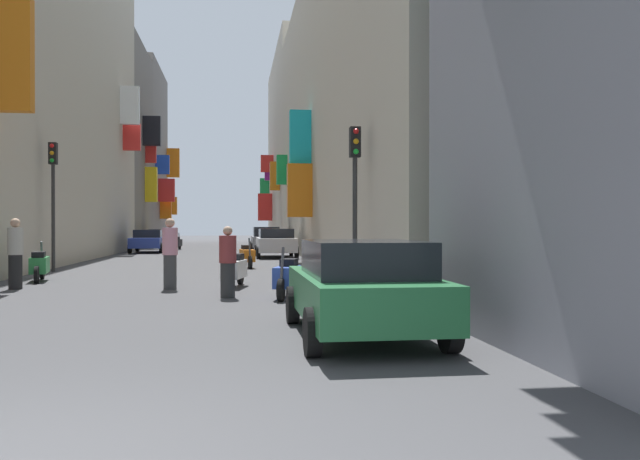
{
  "coord_description": "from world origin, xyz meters",
  "views": [
    {
      "loc": [
        1.65,
        -3.96,
        1.58
      ],
      "look_at": [
        6.26,
        30.11,
        1.35
      ],
      "focal_mm": 35.25,
      "sensor_mm": 36.0,
      "label": 1
    }
  ],
  "objects_px": {
    "parked_car_silver": "(276,242)",
    "traffic_light_near_corner": "(53,184)",
    "scooter_green": "(39,265)",
    "scooter_white": "(234,269)",
    "pedestrian_near_left": "(228,262)",
    "pedestrian_mid_street": "(15,254)",
    "parked_car_yellow": "(160,238)",
    "scooter_orange": "(247,256)",
    "scooter_blue": "(287,277)",
    "parked_car_green": "(362,286)",
    "pedestrian_crossing": "(170,254)",
    "traffic_light_far_corner": "(355,178)",
    "parked_car_grey": "(266,239)",
    "parked_car_blue": "(149,240)",
    "scooter_black": "(177,243)"
  },
  "relations": [
    {
      "from": "scooter_orange",
      "to": "pedestrian_mid_street",
      "type": "xyz_separation_m",
      "value": [
        -5.88,
        -7.26,
        0.42
      ]
    },
    {
      "from": "parked_car_green",
      "to": "scooter_orange",
      "type": "distance_m",
      "value": 15.09
    },
    {
      "from": "scooter_green",
      "to": "traffic_light_near_corner",
      "type": "height_order",
      "value": "traffic_light_near_corner"
    },
    {
      "from": "parked_car_silver",
      "to": "traffic_light_near_corner",
      "type": "xyz_separation_m",
      "value": [
        -8.24,
        -8.87,
        2.25
      ]
    },
    {
      "from": "scooter_orange",
      "to": "traffic_light_near_corner",
      "type": "distance_m",
      "value": 7.22
    },
    {
      "from": "scooter_white",
      "to": "traffic_light_near_corner",
      "type": "xyz_separation_m",
      "value": [
        -6.2,
        6.37,
        2.56
      ]
    },
    {
      "from": "parked_car_yellow",
      "to": "pedestrian_near_left",
      "type": "height_order",
      "value": "pedestrian_near_left"
    },
    {
      "from": "scooter_blue",
      "to": "pedestrian_near_left",
      "type": "relative_size",
      "value": 1.13
    },
    {
      "from": "scooter_green",
      "to": "pedestrian_mid_street",
      "type": "xyz_separation_m",
      "value": [
        0.08,
        -2.23,
        0.42
      ]
    },
    {
      "from": "pedestrian_near_left",
      "to": "traffic_light_far_corner",
      "type": "distance_m",
      "value": 3.97
    },
    {
      "from": "pedestrian_mid_street",
      "to": "traffic_light_near_corner",
      "type": "distance_m",
      "value": 6.56
    },
    {
      "from": "parked_car_yellow",
      "to": "scooter_black",
      "type": "height_order",
      "value": "parked_car_yellow"
    },
    {
      "from": "pedestrian_mid_street",
      "to": "traffic_light_far_corner",
      "type": "distance_m",
      "value": 8.67
    },
    {
      "from": "scooter_white",
      "to": "scooter_blue",
      "type": "distance_m",
      "value": 2.84
    },
    {
      "from": "scooter_white",
      "to": "pedestrian_mid_street",
      "type": "distance_m",
      "value": 5.43
    },
    {
      "from": "parked_car_grey",
      "to": "traffic_light_near_corner",
      "type": "bearing_deg",
      "value": -116.5
    },
    {
      "from": "scooter_blue",
      "to": "pedestrian_near_left",
      "type": "height_order",
      "value": "pedestrian_near_left"
    },
    {
      "from": "scooter_white",
      "to": "traffic_light_far_corner",
      "type": "height_order",
      "value": "traffic_light_far_corner"
    },
    {
      "from": "parked_car_blue",
      "to": "traffic_light_far_corner",
      "type": "bearing_deg",
      "value": -70.74
    },
    {
      "from": "parked_car_yellow",
      "to": "parked_car_green",
      "type": "relative_size",
      "value": 1.08
    },
    {
      "from": "pedestrian_crossing",
      "to": "traffic_light_near_corner",
      "type": "bearing_deg",
      "value": 124.54
    },
    {
      "from": "scooter_green",
      "to": "scooter_white",
      "type": "distance_m",
      "value": 6.01
    },
    {
      "from": "parked_car_blue",
      "to": "parked_car_silver",
      "type": "bearing_deg",
      "value": -44.26
    },
    {
      "from": "parked_car_green",
      "to": "parked_car_grey",
      "type": "bearing_deg",
      "value": 89.8
    },
    {
      "from": "traffic_light_near_corner",
      "to": "scooter_black",
      "type": "bearing_deg",
      "value": 82.96
    },
    {
      "from": "scooter_blue",
      "to": "traffic_light_near_corner",
      "type": "bearing_deg",
      "value": 129.33
    },
    {
      "from": "scooter_orange",
      "to": "scooter_blue",
      "type": "relative_size",
      "value": 1.07
    },
    {
      "from": "pedestrian_crossing",
      "to": "scooter_blue",
      "type": "bearing_deg",
      "value": -39.65
    },
    {
      "from": "parked_car_blue",
      "to": "parked_car_grey",
      "type": "relative_size",
      "value": 1.04
    },
    {
      "from": "scooter_black",
      "to": "scooter_blue",
      "type": "bearing_deg",
      "value": -80.24
    },
    {
      "from": "scooter_green",
      "to": "scooter_blue",
      "type": "xyz_separation_m",
      "value": [
        6.64,
        -5.03,
        -0.0
      ]
    },
    {
      "from": "parked_car_yellow",
      "to": "pedestrian_mid_street",
      "type": "height_order",
      "value": "pedestrian_mid_street"
    },
    {
      "from": "pedestrian_near_left",
      "to": "parked_car_yellow",
      "type": "bearing_deg",
      "value": 99.07
    },
    {
      "from": "parked_car_grey",
      "to": "pedestrian_mid_street",
      "type": "xyz_separation_m",
      "value": [
        -7.31,
        -22.4,
        0.1
      ]
    },
    {
      "from": "parked_car_green",
      "to": "pedestrian_crossing",
      "type": "distance_m",
      "value": 7.98
    },
    {
      "from": "scooter_green",
      "to": "pedestrian_near_left",
      "type": "distance_m",
      "value": 7.16
    },
    {
      "from": "scooter_orange",
      "to": "pedestrian_near_left",
      "type": "bearing_deg",
      "value": -93.57
    },
    {
      "from": "pedestrian_crossing",
      "to": "traffic_light_near_corner",
      "type": "distance_m",
      "value": 8.41
    },
    {
      "from": "pedestrian_near_left",
      "to": "traffic_light_near_corner",
      "type": "xyz_separation_m",
      "value": [
        -6.05,
        8.68,
        2.24
      ]
    },
    {
      "from": "parked_car_silver",
      "to": "scooter_orange",
      "type": "xyz_separation_m",
      "value": [
        -1.57,
        -7.76,
        -0.3
      ]
    },
    {
      "from": "scooter_green",
      "to": "scooter_blue",
      "type": "height_order",
      "value": "same"
    },
    {
      "from": "parked_car_yellow",
      "to": "traffic_light_far_corner",
      "type": "distance_m",
      "value": 32.9
    },
    {
      "from": "parked_car_grey",
      "to": "pedestrian_mid_street",
      "type": "relative_size",
      "value": 2.34
    },
    {
      "from": "scooter_blue",
      "to": "parked_car_yellow",
      "type": "bearing_deg",
      "value": 101.14
    },
    {
      "from": "parked_car_blue",
      "to": "parked_car_grey",
      "type": "height_order",
      "value": "parked_car_grey"
    },
    {
      "from": "scooter_orange",
      "to": "scooter_white",
      "type": "distance_m",
      "value": 7.49
    },
    {
      "from": "pedestrian_mid_street",
      "to": "parked_car_yellow",
      "type": "bearing_deg",
      "value": 90.05
    },
    {
      "from": "scooter_black",
      "to": "pedestrian_near_left",
      "type": "bearing_deg",
      "value": -82.7
    },
    {
      "from": "scooter_green",
      "to": "traffic_light_far_corner",
      "type": "relative_size",
      "value": 0.49
    },
    {
      "from": "scooter_white",
      "to": "scooter_blue",
      "type": "bearing_deg",
      "value": -66.05
    }
  ]
}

